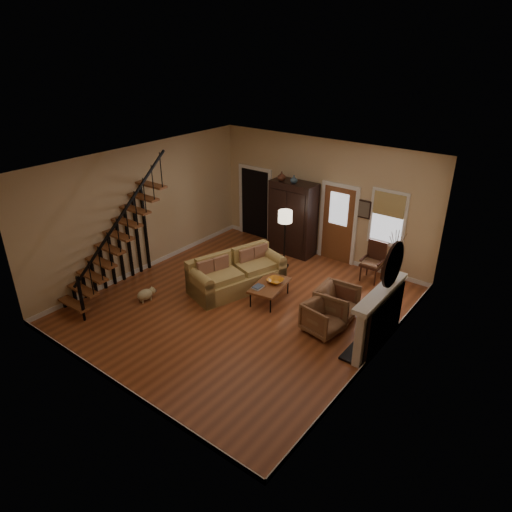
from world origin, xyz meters
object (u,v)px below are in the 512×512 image
Objects in this scene: sofa at (237,273)px; floor_lamp at (285,240)px; armchair_left at (324,318)px; armoire at (293,218)px; side_chair at (372,262)px; coffee_table at (270,292)px; armchair_right at (337,303)px.

floor_lamp is (0.26, 1.67, 0.37)m from sofa.
armoire is at bearing 51.93° from armchair_left.
side_chair is (2.20, 0.73, -0.30)m from floor_lamp.
coffee_table is 2.81m from side_chair.
armchair_right is (2.59, 0.30, -0.05)m from sofa.
side_chair reaches higher than coffee_table.
floor_lamp reaches higher than coffee_table.
floor_lamp reaches higher than armchair_right.
floor_lamp reaches higher than armchair_left.
side_chair reaches higher than armchair_left.
armchair_left is (2.62, -0.33, -0.09)m from sofa.
armoire is at bearing 44.54° from armchair_right.
side_chair reaches higher than sofa.
coffee_table is (1.07, -2.57, -0.84)m from armoire.
side_chair is (-0.17, 2.72, 0.16)m from armchair_left.
sofa is 1.73m from floor_lamp.
armchair_left reaches higher than coffee_table.
coffee_table is (0.97, 0.03, -0.22)m from sofa.
floor_lamp is (0.35, -0.93, -0.24)m from armoire.
sofa is 2.65m from armchair_left.
armchair_right is at bearing 12.16° from armchair_left.
armoire is 2.67m from sofa.
armchair_left is 3.13m from floor_lamp.
sofa is 3.05× the size of armchair_left.
armchair_left is at bearing -12.01° from coffee_table.
armchair_right is 0.52× the size of floor_lamp.
armchair_right is 2.10m from side_chair.
sofa is 2.79× the size of armchair_right.
sofa is at bearing -87.90° from armoire.
sofa reaches higher than armchair_left.
coffee_table is at bearing 94.81° from armchair_right.
sofa is 2.61m from armchair_right.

